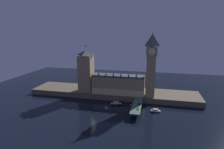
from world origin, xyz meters
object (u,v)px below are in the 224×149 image
clock_tower (151,63)px  car_southbound_lead (138,108)px  street_lamp_far (134,96)px  boat_upstream (116,104)px  victoria_tower (86,71)px  boat_downstream (155,111)px  car_southbound_trail (139,104)px  street_lamp_near (131,107)px  pedestrian_far_rail (134,99)px

clock_tower → car_southbound_lead: (-10.47, -41.97, -40.02)m
street_lamp_far → boat_upstream: size_ratio=0.50×
victoria_tower → boat_downstream: (90.19, -33.64, -32.62)m
car_southbound_lead → car_southbound_trail: (-0.00, 12.81, -0.03)m
boat_upstream → boat_downstream: boat_upstream is taller
boat_downstream → victoria_tower: bearing=159.5°
victoria_tower → car_southbound_trail: bearing=-24.1°
victoria_tower → car_southbound_trail: victoria_tower is taller
car_southbound_lead → street_lamp_far: 26.18m
clock_tower → street_lamp_far: clock_tower is taller
clock_tower → street_lamp_near: bearing=-110.6°
car_southbound_trail → street_lamp_near: 18.97m
clock_tower → victoria_tower: clock_tower is taller
pedestrian_far_rail → street_lamp_far: street_lamp_far is taller
street_lamp_near → boat_upstream: 34.01m
pedestrian_far_rail → boat_downstream: bearing=-30.7°
clock_tower → car_southbound_trail: clock_tower is taller
clock_tower → car_southbound_trail: 50.63m
boat_downstream → car_southbound_trail: bearing=176.3°
car_southbound_trail → pedestrian_far_rail: bearing=116.6°
pedestrian_far_rail → street_lamp_far: (-0.40, -1.10, 3.56)m
victoria_tower → street_lamp_far: bearing=-17.3°
street_lamp_far → boat_downstream: street_lamp_far is taller
car_southbound_trail → pedestrian_far_rail: (-6.63, 13.23, 0.26)m
car_southbound_lead → street_lamp_near: size_ratio=0.69×
pedestrian_far_rail → street_lamp_near: bearing=-90.8°
boat_upstream → pedestrian_far_rail: bearing=13.1°
pedestrian_far_rail → street_lamp_far: bearing=-109.9°
street_lamp_near → victoria_tower: bearing=142.8°
clock_tower → car_southbound_trail: bearing=-109.8°
car_southbound_trail → boat_upstream: (-27.40, 8.41, -5.68)m
car_southbound_trail → street_lamp_far: street_lamp_far is taller
car_southbound_trail → street_lamp_far: (-7.03, 12.13, 3.82)m
car_southbound_trail → boat_downstream: 18.62m
car_southbound_lead → boat_upstream: size_ratio=0.30×
victoria_tower → car_southbound_lead: victoria_tower is taller
pedestrian_far_rail → street_lamp_far: 3.75m
clock_tower → pedestrian_far_rail: bearing=-137.0°
clock_tower → victoria_tower: (-83.03, 3.32, -13.28)m
victoria_tower → car_southbound_trail: size_ratio=15.50×
victoria_tower → car_southbound_trail: (72.56, -32.48, -26.76)m
boat_upstream → clock_tower: bearing=28.7°
car_southbound_trail → victoria_tower: bearing=155.9°
street_lamp_far → boat_downstream: size_ratio=0.64×
street_lamp_near → car_southbound_lead: bearing=32.7°
clock_tower → pedestrian_far_rail: size_ratio=42.23×
boat_upstream → boat_downstream: (45.03, -9.56, -0.18)m
victoria_tower → car_southbound_lead: (72.56, -45.29, -26.74)m
street_lamp_near → boat_upstream: bearing=128.4°
clock_tower → pedestrian_far_rail: clock_tower is taller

